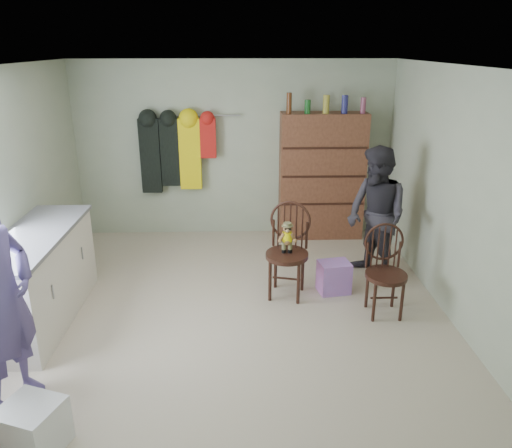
{
  "coord_description": "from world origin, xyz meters",
  "views": [
    {
      "loc": [
        0.11,
        -4.6,
        2.69
      ],
      "look_at": [
        0.25,
        0.2,
        0.95
      ],
      "focal_mm": 35.0,
      "sensor_mm": 36.0,
      "label": 1
    }
  ],
  "objects_px": {
    "chair_front": "(288,245)",
    "chair_far": "(385,267)",
    "dresser": "(322,176)",
    "counter": "(39,277)"
  },
  "relations": [
    {
      "from": "chair_front",
      "to": "chair_far",
      "type": "xyz_separation_m",
      "value": [
        0.97,
        -0.44,
        -0.08
      ]
    },
    {
      "from": "chair_front",
      "to": "dresser",
      "type": "xyz_separation_m",
      "value": [
        0.64,
        1.81,
        0.32
      ]
    },
    {
      "from": "chair_front",
      "to": "chair_far",
      "type": "relative_size",
      "value": 1.11
    },
    {
      "from": "counter",
      "to": "chair_far",
      "type": "bearing_deg",
      "value": 0.84
    },
    {
      "from": "chair_far",
      "to": "dresser",
      "type": "xyz_separation_m",
      "value": [
        -0.33,
        2.25,
        0.39
      ]
    },
    {
      "from": "chair_far",
      "to": "dresser",
      "type": "distance_m",
      "value": 2.31
    },
    {
      "from": "chair_far",
      "to": "chair_front",
      "type": "bearing_deg",
      "value": 155.26
    },
    {
      "from": "counter",
      "to": "dresser",
      "type": "distance_m",
      "value": 3.96
    },
    {
      "from": "dresser",
      "to": "chair_far",
      "type": "bearing_deg",
      "value": -81.57
    },
    {
      "from": "counter",
      "to": "chair_far",
      "type": "distance_m",
      "value": 3.53
    }
  ]
}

